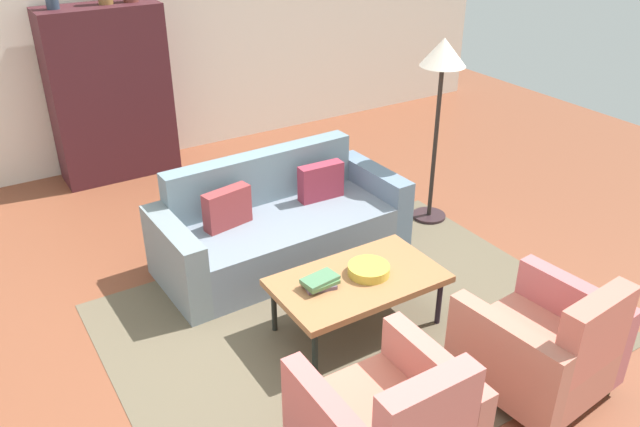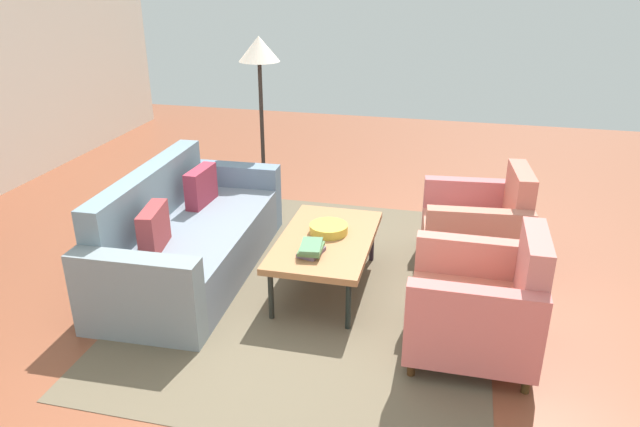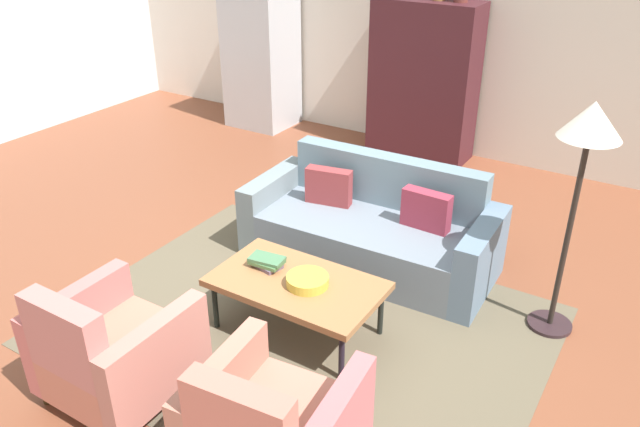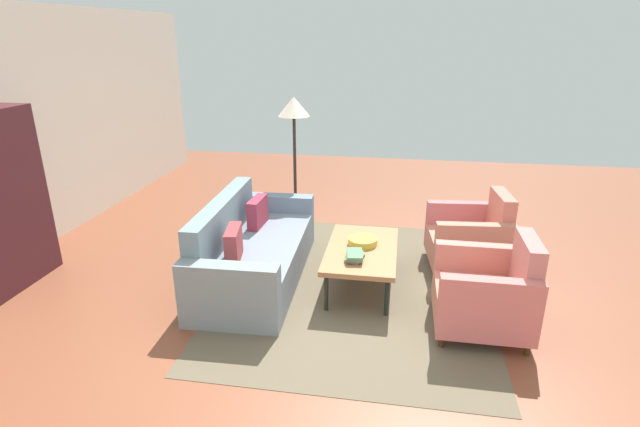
{
  "view_description": "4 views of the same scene",
  "coord_description": "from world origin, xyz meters",
  "px_view_note": "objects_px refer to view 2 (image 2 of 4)",
  "views": [
    {
      "loc": [
        -1.85,
        -3.37,
        2.95
      ],
      "look_at": [
        0.32,
        0.12,
        0.76
      ],
      "focal_mm": 35.93,
      "sensor_mm": 36.0,
      "label": 1
    },
    {
      "loc": [
        -3.63,
        -1.22,
        2.38
      ],
      "look_at": [
        0.63,
        -0.2,
        0.51
      ],
      "focal_mm": 33.34,
      "sensor_mm": 36.0,
      "label": 2
    },
    {
      "loc": [
        2.44,
        -3.37,
        2.89
      ],
      "look_at": [
        0.29,
        0.11,
        0.75
      ],
      "focal_mm": 35.26,
      "sensor_mm": 36.0,
      "label": 3
    },
    {
      "loc": [
        -4.16,
        -0.64,
        2.47
      ],
      "look_at": [
        0.42,
        0.12,
        0.75
      ],
      "focal_mm": 27.54,
      "sensor_mm": 36.0,
      "label": 4
    }
  ],
  "objects_px": {
    "couch": "(184,239)",
    "fruit_bowl": "(329,229)",
    "armchair_right": "(481,230)",
    "floor_lamp": "(260,65)",
    "coffee_table": "(326,242)",
    "armchair_left": "(483,307)",
    "book_stack": "(311,249)"
  },
  "relations": [
    {
      "from": "couch",
      "to": "fruit_bowl",
      "type": "xyz_separation_m",
      "value": [
        0.09,
        -1.19,
        0.18
      ]
    },
    {
      "from": "armchair_right",
      "to": "floor_lamp",
      "type": "distance_m",
      "value": 2.63
    },
    {
      "from": "fruit_bowl",
      "to": "floor_lamp",
      "type": "relative_size",
      "value": 0.17
    },
    {
      "from": "fruit_bowl",
      "to": "floor_lamp",
      "type": "xyz_separation_m",
      "value": [
        1.47,
        1.02,
        0.98
      ]
    },
    {
      "from": "couch",
      "to": "coffee_table",
      "type": "bearing_deg",
      "value": 88.38
    },
    {
      "from": "couch",
      "to": "floor_lamp",
      "type": "distance_m",
      "value": 1.95
    },
    {
      "from": "coffee_table",
      "to": "armchair_left",
      "type": "relative_size",
      "value": 1.36
    },
    {
      "from": "coffee_table",
      "to": "book_stack",
      "type": "distance_m",
      "value": 0.3
    },
    {
      "from": "coffee_table",
      "to": "armchair_left",
      "type": "xyz_separation_m",
      "value": [
        -0.6,
        -1.17,
        -0.05
      ]
    },
    {
      "from": "floor_lamp",
      "to": "armchair_left",
      "type": "bearing_deg",
      "value": -134.61
    },
    {
      "from": "coffee_table",
      "to": "couch",
      "type": "bearing_deg",
      "value": 90.13
    },
    {
      "from": "couch",
      "to": "fruit_bowl",
      "type": "bearing_deg",
      "value": 92.74
    },
    {
      "from": "armchair_left",
      "to": "floor_lamp",
      "type": "height_order",
      "value": "floor_lamp"
    },
    {
      "from": "armchair_left",
      "to": "armchair_right",
      "type": "distance_m",
      "value": 1.21
    },
    {
      "from": "coffee_table",
      "to": "floor_lamp",
      "type": "xyz_separation_m",
      "value": [
        1.56,
        1.02,
        1.05
      ]
    },
    {
      "from": "fruit_bowl",
      "to": "armchair_left",
      "type": "bearing_deg",
      "value": -120.62
    },
    {
      "from": "armchair_right",
      "to": "floor_lamp",
      "type": "xyz_separation_m",
      "value": [
        0.95,
        2.19,
        1.1
      ]
    },
    {
      "from": "coffee_table",
      "to": "armchair_right",
      "type": "height_order",
      "value": "armchair_right"
    },
    {
      "from": "fruit_bowl",
      "to": "floor_lamp",
      "type": "bearing_deg",
      "value": 34.84
    },
    {
      "from": "coffee_table",
      "to": "armchair_right",
      "type": "distance_m",
      "value": 1.32
    },
    {
      "from": "floor_lamp",
      "to": "book_stack",
      "type": "bearing_deg",
      "value": -152.12
    },
    {
      "from": "couch",
      "to": "fruit_bowl",
      "type": "height_order",
      "value": "couch"
    },
    {
      "from": "book_stack",
      "to": "floor_lamp",
      "type": "bearing_deg",
      "value": 27.88
    },
    {
      "from": "coffee_table",
      "to": "fruit_bowl",
      "type": "xyz_separation_m",
      "value": [
        0.09,
        0.0,
        0.07
      ]
    },
    {
      "from": "armchair_right",
      "to": "book_stack",
      "type": "distance_m",
      "value": 1.51
    },
    {
      "from": "couch",
      "to": "armchair_right",
      "type": "height_order",
      "value": "armchair_right"
    },
    {
      "from": "armchair_right",
      "to": "book_stack",
      "type": "bearing_deg",
      "value": 121.12
    },
    {
      "from": "coffee_table",
      "to": "book_stack",
      "type": "xyz_separation_m",
      "value": [
        -0.29,
        0.04,
        0.08
      ]
    },
    {
      "from": "armchair_right",
      "to": "floor_lamp",
      "type": "height_order",
      "value": "floor_lamp"
    },
    {
      "from": "book_stack",
      "to": "coffee_table",
      "type": "bearing_deg",
      "value": -8.75
    },
    {
      "from": "couch",
      "to": "armchair_right",
      "type": "relative_size",
      "value": 2.42
    },
    {
      "from": "armchair_left",
      "to": "book_stack",
      "type": "height_order",
      "value": "armchair_left"
    }
  ]
}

